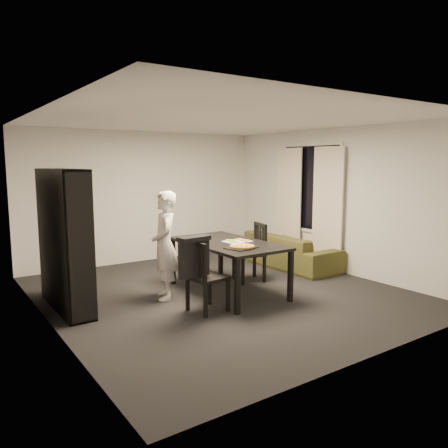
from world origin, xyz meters
TOP-DOWN VIEW (x-y plane):
  - room at (0.00, 0.00)m, footprint 5.01×5.51m
  - window_pane at (2.48, 0.60)m, footprint 0.02×1.40m
  - window_frame at (2.48, 0.60)m, footprint 0.03×1.52m
  - curtain_left at (2.40, 0.08)m, footprint 0.03×0.70m
  - curtain_right at (2.40, 1.12)m, footprint 0.03×0.70m
  - bookshelf at (-2.16, 0.60)m, footprint 0.35×1.50m
  - dining_table at (0.09, -0.04)m, footprint 1.05×1.89m
  - chair_left at (-0.72, -0.61)m, footprint 0.50×0.50m
  - chair_right at (0.85, 0.27)m, footprint 0.55×0.55m
  - draped_jacket at (-0.85, -0.62)m, footprint 0.46×0.24m
  - person at (-0.84, 0.23)m, footprint 0.56×0.67m
  - baking_tray at (-0.04, -0.55)m, footprint 0.46×0.39m
  - pepperoni_pizza at (-0.03, -0.56)m, footprint 0.35×0.35m
  - kitchen_towel at (0.22, -0.10)m, footprint 0.41×0.32m
  - pizza_slices at (0.23, -0.08)m, footprint 0.42×0.37m
  - sofa at (2.03, 0.72)m, footprint 0.85×2.16m

SIDE VIEW (x-z plane):
  - sofa at x=2.03m, z-range 0.00..0.63m
  - chair_left at x=-0.72m, z-range 0.07..1.03m
  - chair_right at x=0.85m, z-range 0.07..1.05m
  - dining_table at x=0.09m, z-range 0.32..1.11m
  - kitchen_towel at x=0.22m, z-range 0.79..0.79m
  - person at x=-0.84m, z-range 0.00..1.58m
  - baking_tray at x=-0.04m, z-range 0.79..0.80m
  - draped_jacket at x=-0.85m, z-range 0.53..1.07m
  - pizza_slices at x=0.23m, z-range 0.79..0.81m
  - pepperoni_pizza at x=-0.03m, z-range 0.80..0.83m
  - bookshelf at x=-2.16m, z-range 0.00..1.90m
  - curtain_left at x=2.40m, z-range 0.02..2.27m
  - curtain_right at x=2.40m, z-range 0.02..2.27m
  - room at x=0.00m, z-range 0.00..2.60m
  - window_pane at x=2.48m, z-range 0.70..2.30m
  - window_frame at x=2.48m, z-range 0.64..2.36m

